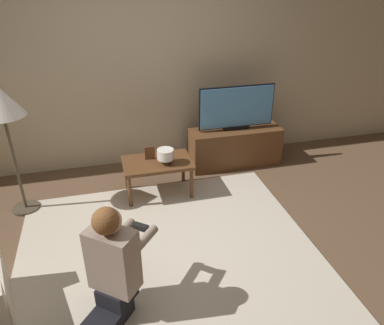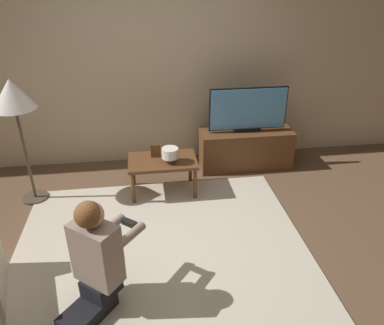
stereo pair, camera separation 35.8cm
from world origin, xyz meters
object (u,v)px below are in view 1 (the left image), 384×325
coffee_table (157,165)px  table_lamp (165,155)px  tv (237,108)px  floor_lamp (1,107)px  person_kneeling (112,265)px

coffee_table → table_lamp: 0.19m
tv → floor_lamp: (-2.52, -0.44, 0.38)m
coffee_table → person_kneeling: size_ratio=0.81×
coffee_table → person_kneeling: (-0.58, -1.57, 0.11)m
person_kneeling → table_lamp: (0.66, 1.49, 0.04)m
floor_lamp → table_lamp: (1.51, -0.12, -0.64)m
floor_lamp → person_kneeling: floor_lamp is taller
floor_lamp → tv: bearing=9.8°
tv → floor_lamp: bearing=-170.2°
tv → table_lamp: (-1.00, -0.56, -0.26)m
tv → coffee_table: tv is taller
coffee_table → table_lamp: size_ratio=4.19×
tv → table_lamp: 1.18m
tv → floor_lamp: floor_lamp is taller
floor_lamp → person_kneeling: 1.94m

